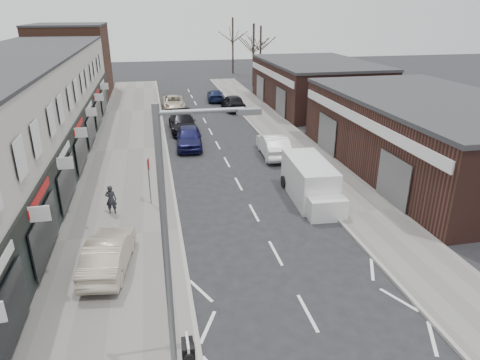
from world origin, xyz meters
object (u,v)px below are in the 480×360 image
parked_car_left_b (183,123)px  parked_car_right_a (273,145)px  parked_car_left_a (189,137)px  parked_car_right_b (233,102)px  street_lamp (174,255)px  parked_car_right_c (215,95)px  parked_car_left_c (173,102)px  pedestrian (111,199)px  sedan_on_pavement (108,253)px  white_van (310,182)px  warning_sign (149,167)px

parked_car_left_b → parked_car_right_a: (5.80, -7.89, 0.02)m
parked_car_left_a → parked_car_right_b: (5.70, 11.98, 0.01)m
street_lamp → parked_car_right_c: (6.93, 39.72, -3.99)m
parked_car_left_c → parked_car_right_c: size_ratio=1.10×
street_lamp → parked_car_right_c: street_lamp is taller
parked_car_left_b → parked_car_left_c: parked_car_left_b is taller
parked_car_left_c → street_lamp: bearing=-93.3°
pedestrian → parked_car_right_b: size_ratio=0.32×
sedan_on_pavement → parked_car_left_a: bearing=-98.9°
sedan_on_pavement → parked_car_left_c: 29.93m
parked_car_right_b → parked_car_left_a: bearing=63.1°
parked_car_left_b → parked_car_left_c: bearing=90.4°
street_lamp → sedan_on_pavement: (-2.38, 6.86, -3.80)m
white_van → parked_car_right_b: (0.10, 22.81, -0.21)m
warning_sign → parked_car_right_c: 28.01m
street_lamp → parked_car_left_b: size_ratio=1.51×
parked_car_left_a → parked_car_right_a: size_ratio=0.97×
parked_car_left_a → warning_sign: bearing=-102.1°
warning_sign → parked_car_right_c: size_ratio=0.62×
white_van → pedestrian: bearing=-177.7°
parked_car_right_a → warning_sign: bearing=41.1°
street_lamp → warning_sign: (-0.63, 12.80, -2.42)m
pedestrian → parked_car_left_c: (4.62, 24.46, -0.22)m
street_lamp → parked_car_right_a: (8.03, 19.48, -3.83)m
sedan_on_pavement → parked_car_left_a: size_ratio=0.91×
parked_car_left_c → pedestrian: bearing=-100.9°
warning_sign → sedan_on_pavement: (-1.74, -5.94, -1.38)m
parked_car_left_c → parked_car_right_a: 18.03m
warning_sign → parked_car_right_b: size_ratio=0.57×
street_lamp → parked_car_left_c: size_ratio=1.67×
parked_car_left_a → parked_car_right_c: 17.64m
street_lamp → warning_sign: size_ratio=2.96×
pedestrian → warning_sign: bearing=-151.5°
street_lamp → white_van: 14.72m
pedestrian → parked_car_right_a: pedestrian is taller
parked_car_left_b → parked_car_right_a: size_ratio=1.10×
street_lamp → sedan_on_pavement: bearing=109.1°
parked_car_right_a → parked_car_right_b: size_ratio=1.02×
white_van → parked_car_left_a: size_ratio=1.20×
street_lamp → parked_car_left_b: bearing=85.4°
white_van → pedestrian: (-10.55, 0.14, -0.13)m
parked_car_left_b → parked_car_left_c: 9.11m
street_lamp → parked_car_right_a: size_ratio=1.66×
parked_car_left_a → parked_car_left_b: 4.67m
parked_car_right_b → parked_car_right_c: (-1.09, 5.04, -0.17)m
warning_sign → pedestrian: size_ratio=1.77×
white_van → sedan_on_pavement: size_ratio=1.32×
warning_sign → parked_car_left_b: 14.91m
street_lamp → parked_car_right_a: 21.41m
parked_car_left_b → sedan_on_pavement: bearing=-103.7°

